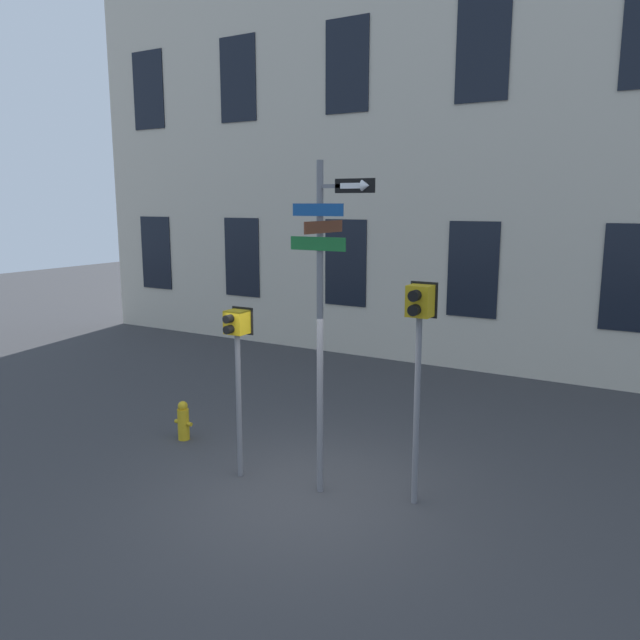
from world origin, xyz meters
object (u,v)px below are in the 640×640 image
Objects in this scene: street_sign_pole at (323,302)px; pedestrian_signal_right at (419,333)px; fire_hydrant at (183,421)px; pedestrian_signal_left at (237,348)px.

pedestrian_signal_right is (1.23, 0.35, -0.37)m from street_sign_pole.
street_sign_pole reaches higher than fire_hydrant.
pedestrian_signal_right is at bearing 11.22° from pedestrian_signal_left.
street_sign_pole is 1.79× the size of pedestrian_signal_left.
pedestrian_signal_left is at bearing -21.33° from fire_hydrant.
pedestrian_signal_left is (-1.35, -0.16, -0.76)m from street_sign_pole.
street_sign_pole is 1.55m from pedestrian_signal_left.
pedestrian_signal_right is 4.78m from fire_hydrant.
street_sign_pole is 6.66× the size of fire_hydrant.
pedestrian_signal_left is 2.49m from fire_hydrant.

